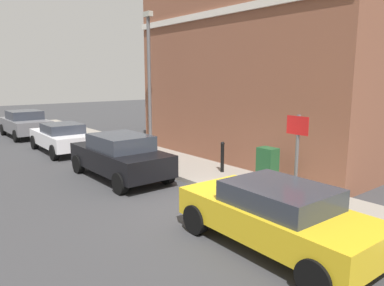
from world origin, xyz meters
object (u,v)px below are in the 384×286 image
at_px(car_yellow, 276,214).
at_px(utility_cabinet, 267,168).
at_px(car_white, 62,137).
at_px(car_grey, 25,123).
at_px(lamppost, 149,77).
at_px(car_black, 120,156).
at_px(street_sign, 297,148).
at_px(bollard_near_cabinet, 222,156).

relative_size(car_yellow, utility_cabinet, 3.54).
relative_size(car_white, car_grey, 1.01).
bearing_deg(utility_cabinet, car_white, 106.14).
height_order(car_grey, lamppost, lamppost).
relative_size(car_black, street_sign, 1.80).
bearing_deg(car_yellow, car_grey, 1.59).
relative_size(bollard_near_cabinet, lamppost, 0.18).
bearing_deg(car_yellow, utility_cabinet, -46.37).
relative_size(car_black, bollard_near_cabinet, 3.99).
relative_size(utility_cabinet, lamppost, 0.20).
xyz_separation_m(car_yellow, car_black, (0.04, 6.43, 0.07)).
bearing_deg(lamppost, utility_cabinet, -89.08).
bearing_deg(car_white, car_yellow, -178.68).
bearing_deg(street_sign, car_white, 99.16).
xyz_separation_m(utility_cabinet, lamppost, (-0.10, 6.18, 2.62)).
bearing_deg(street_sign, lamppost, 83.86).
relative_size(car_black, lamppost, 0.72).
bearing_deg(utility_cabinet, car_grey, 100.68).
height_order(car_white, lamppost, lamppost).
relative_size(utility_cabinet, bollard_near_cabinet, 1.11).
distance_m(utility_cabinet, bollard_near_cabinet, 2.01).
distance_m(car_white, bollard_near_cabinet, 7.90).
height_order(car_black, street_sign, street_sign).
xyz_separation_m(car_white, car_grey, (-0.09, 5.49, 0.07)).
distance_m(bollard_near_cabinet, street_sign, 3.91).
bearing_deg(car_black, bollard_near_cabinet, -124.62).
bearing_deg(car_yellow, lamppost, -15.59).
bearing_deg(car_yellow, car_white, 1.25).
height_order(car_grey, street_sign, street_sign).
xyz_separation_m(car_yellow, utility_cabinet, (2.75, 2.50, -0.02)).
bearing_deg(car_white, car_black, -178.44).
bearing_deg(car_grey, bollard_near_cabinet, -167.28).
relative_size(car_white, street_sign, 1.78).
relative_size(car_yellow, bollard_near_cabinet, 3.92).
bearing_deg(car_black, utility_cabinet, -145.66).
bearing_deg(bollard_near_cabinet, car_yellow, -122.33).
relative_size(car_black, utility_cabinet, 3.60).
height_order(street_sign, lamppost, lamppost).
bearing_deg(street_sign, bollard_near_cabinet, 74.06).
xyz_separation_m(car_black, lamppost, (2.61, 2.25, 2.53)).
height_order(car_black, lamppost, lamppost).
xyz_separation_m(car_yellow, street_sign, (1.81, 0.86, 0.96)).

